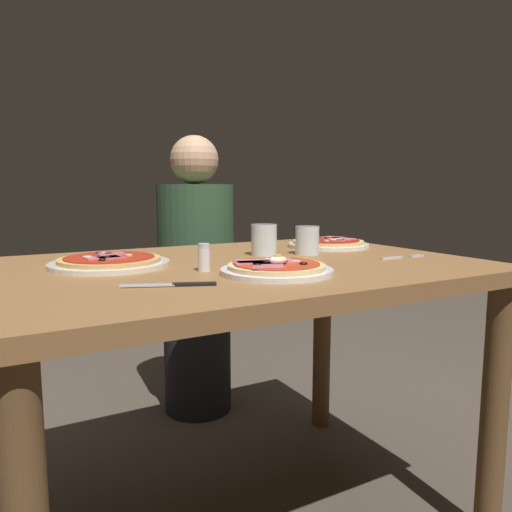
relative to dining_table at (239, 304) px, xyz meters
The scene contains 10 objects.
dining_table is the anchor object (origin of this frame).
pizza_foreground 0.23m from the dining_table, 91.35° to the right, with size 0.27×0.27×0.05m.
pizza_across_left 0.36m from the dining_table, 161.19° to the left, with size 0.30×0.30×0.03m.
pizza_across_right 0.48m from the dining_table, 21.83° to the left, with size 0.27×0.27×0.03m.
water_glass_near 0.30m from the dining_table, 10.93° to the left, with size 0.07×0.07×0.09m.
water_glass_far 0.22m from the dining_table, 36.24° to the left, with size 0.08×0.08×0.09m.
fork 0.48m from the dining_table, 18.22° to the right, with size 0.16×0.02×0.00m.
knife 0.36m from the dining_table, 139.77° to the right, with size 0.19×0.09×0.01m.
salt_shaker 0.21m from the dining_table, 150.13° to the right, with size 0.03×0.03×0.07m.
diner_person 0.79m from the dining_table, 76.32° to the left, with size 0.32×0.32×1.18m.
Camera 1 is at (-0.60, -1.17, 0.97)m, focal length 34.65 mm.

